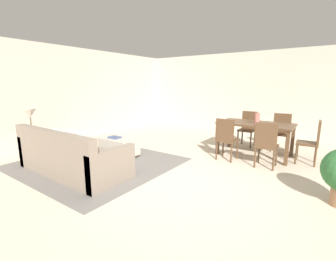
# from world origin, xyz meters

# --- Properties ---
(ground_plane) EXTENTS (10.80, 10.80, 0.00)m
(ground_plane) POSITION_xyz_m (0.00, 0.00, 0.00)
(ground_plane) COLOR beige
(wall_back) EXTENTS (9.00, 0.12, 2.70)m
(wall_back) POSITION_xyz_m (0.00, 5.00, 1.35)
(wall_back) COLOR #BCB2A0
(wall_back) RESTS_ON ground_plane
(wall_left) EXTENTS (0.12, 11.00, 2.70)m
(wall_left) POSITION_xyz_m (-4.50, 0.50, 1.35)
(wall_left) COLOR #BCB2A0
(wall_left) RESTS_ON ground_plane
(area_rug) EXTENTS (3.00, 2.80, 0.01)m
(area_rug) POSITION_xyz_m (-2.01, -0.25, 0.00)
(area_rug) COLOR slate
(area_rug) RESTS_ON ground_plane
(couch) EXTENTS (2.29, 0.94, 0.86)m
(couch) POSITION_xyz_m (-1.97, -0.87, 0.29)
(couch) COLOR gray
(couch) RESTS_ON ground_plane
(ottoman_table) EXTENTS (1.01, 0.53, 0.44)m
(ottoman_table) POSITION_xyz_m (-2.05, 0.32, 0.25)
(ottoman_table) COLOR #B7AD9E
(ottoman_table) RESTS_ON ground_plane
(side_table) EXTENTS (0.40, 0.40, 0.59)m
(side_table) POSITION_xyz_m (-3.41, -0.86, 0.47)
(side_table) COLOR olive
(side_table) RESTS_ON ground_plane
(table_lamp) EXTENTS (0.26, 0.26, 0.53)m
(table_lamp) POSITION_xyz_m (-3.41, -0.86, 1.00)
(table_lamp) COLOR brown
(table_lamp) RESTS_ON side_table
(dining_table) EXTENTS (1.61, 0.89, 0.76)m
(dining_table) POSITION_xyz_m (0.52, 2.26, 0.67)
(dining_table) COLOR #513823
(dining_table) RESTS_ON ground_plane
(dining_chair_near_left) EXTENTS (0.41, 0.41, 0.92)m
(dining_chair_near_left) POSITION_xyz_m (0.12, 1.49, 0.52)
(dining_chair_near_left) COLOR #513823
(dining_chair_near_left) RESTS_ON ground_plane
(dining_chair_near_right) EXTENTS (0.42, 0.42, 0.92)m
(dining_chair_near_right) POSITION_xyz_m (0.95, 1.47, 0.52)
(dining_chair_near_right) COLOR #513823
(dining_chair_near_right) RESTS_ON ground_plane
(dining_chair_far_left) EXTENTS (0.41, 0.41, 0.92)m
(dining_chair_far_left) POSITION_xyz_m (0.13, 3.04, 0.52)
(dining_chair_far_left) COLOR #513823
(dining_chair_far_left) RESTS_ON ground_plane
(dining_chair_far_right) EXTENTS (0.43, 0.43, 0.92)m
(dining_chair_far_right) POSITION_xyz_m (0.94, 3.04, 0.52)
(dining_chair_far_right) COLOR #513823
(dining_chair_far_right) RESTS_ON ground_plane
(dining_chair_head_east) EXTENTS (0.42, 0.42, 0.92)m
(dining_chair_head_east) POSITION_xyz_m (1.66, 2.27, 0.52)
(dining_chair_head_east) COLOR #513823
(dining_chair_head_east) RESTS_ON ground_plane
(vase_centerpiece) EXTENTS (0.12, 0.12, 0.24)m
(vase_centerpiece) POSITION_xyz_m (0.55, 2.21, 0.88)
(vase_centerpiece) COLOR #B26659
(vase_centerpiece) RESTS_ON dining_table
(book_on_ottoman) EXTENTS (0.27, 0.21, 0.03)m
(book_on_ottoman) POSITION_xyz_m (-2.03, 0.27, 0.45)
(book_on_ottoman) COLOR #3F4C72
(book_on_ottoman) RESTS_ON ottoman_table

